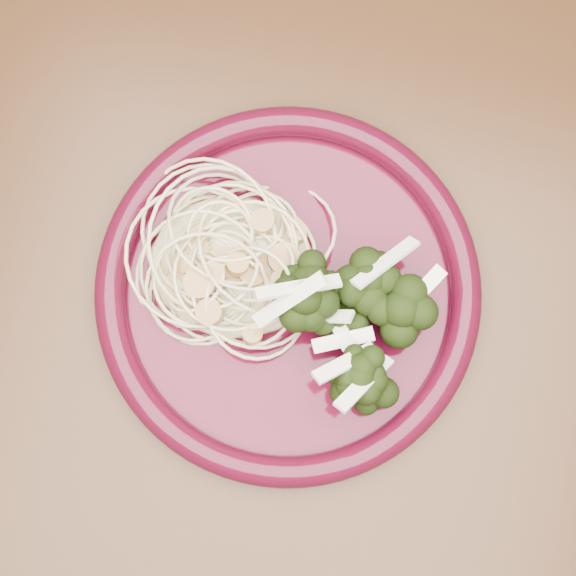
{
  "coord_description": "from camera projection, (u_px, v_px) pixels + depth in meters",
  "views": [
    {
      "loc": [
        -0.07,
        -0.03,
        1.36
      ],
      "look_at": [
        -0.09,
        0.08,
        0.77
      ],
      "focal_mm": 50.0,
      "sensor_mm": 36.0,
      "label": 1
    }
  ],
  "objects": [
    {
      "name": "spaghetti_pile",
      "position": [
        232.0,
        264.0,
        0.6
      ],
      "size": [
        0.15,
        0.13,
        0.03
      ],
      "primitive_type": "ellipsoid",
      "rotation": [
        0.0,
        0.0,
        -0.19
      ],
      "color": "beige",
      "rests_on": "dinner_plate"
    },
    {
      "name": "dining_table",
      "position": [
        375.0,
        421.0,
        0.69
      ],
      "size": [
        1.2,
        0.8,
        0.75
      ],
      "color": "#472814",
      "rests_on": "ground"
    },
    {
      "name": "broccoli_pile",
      "position": [
        358.0,
        315.0,
        0.58
      ],
      "size": [
        0.12,
        0.17,
        0.05
      ],
      "primitive_type": "ellipsoid",
      "rotation": [
        0.0,
        0.0,
        -0.19
      ],
      "color": "black",
      "rests_on": "dinner_plate"
    },
    {
      "name": "onion_garnish",
      "position": [
        362.0,
        308.0,
        0.55
      ],
      "size": [
        0.08,
        0.11,
        0.05
      ],
      "primitive_type": null,
      "rotation": [
        0.0,
        0.0,
        -0.19
      ],
      "color": "white",
      "rests_on": "broccoli_pile"
    },
    {
      "name": "scallop_cluster",
      "position": [
        229.0,
        254.0,
        0.57
      ],
      "size": [
        0.13,
        0.13,
        0.04
      ],
      "primitive_type": null,
      "rotation": [
        0.0,
        0.0,
        -0.19
      ],
      "color": "tan",
      "rests_on": "spaghetti_pile"
    },
    {
      "name": "dinner_plate",
      "position": [
        288.0,
        290.0,
        0.6
      ],
      "size": [
        0.34,
        0.34,
        0.02
      ],
      "rotation": [
        0.0,
        0.0,
        -0.19
      ],
      "color": "#450718",
      "rests_on": "dining_table"
    }
  ]
}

